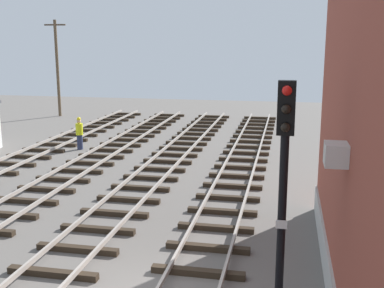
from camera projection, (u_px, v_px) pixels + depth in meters
track_centre at (38, 286)px, 11.81m from camera, size 2.50×57.98×0.32m
signal_mast at (283, 176)px, 9.89m from camera, size 0.36×0.40×5.28m
utility_pole_far at (57, 66)px, 38.90m from camera, size 1.80×0.24×7.76m
track_worker_foreground at (79, 133)px, 27.22m from camera, size 0.40×0.40×1.87m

